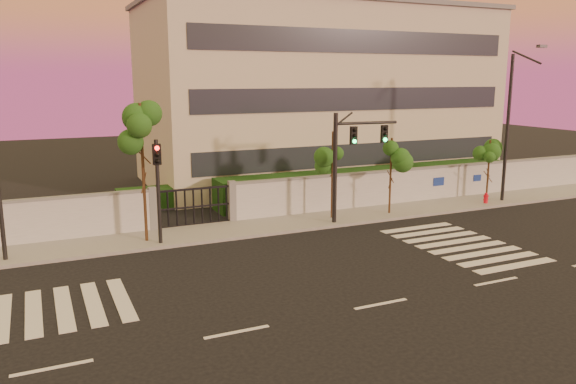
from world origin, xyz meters
name	(u,v)px	position (x,y,z in m)	size (l,w,h in m)	color
ground	(381,304)	(0.00, 0.00, 0.00)	(120.00, 120.00, 0.00)	black
sidewalk	(262,227)	(0.00, 10.50, 0.07)	(60.00, 3.00, 0.15)	gray
perimeter_wall	(252,201)	(0.10, 12.00, 1.07)	(60.00, 0.36, 2.20)	#ABAEB2
hedge_row	(253,194)	(1.17, 14.74, 0.82)	(41.00, 4.25, 1.80)	black
institutional_building	(317,94)	(9.00, 21.99, 6.16)	(24.40, 12.40, 12.25)	beige
road_markings	(289,275)	(-1.58, 3.76, 0.01)	(57.00, 7.62, 0.02)	silver
street_tree_c	(142,142)	(-5.66, 10.18, 4.59)	(1.61, 1.28, 6.25)	#382314
street_tree_d	(333,155)	(3.94, 10.45, 3.41)	(1.35, 1.08, 4.64)	#382314
street_tree_e	(391,159)	(7.26, 10.05, 3.09)	(1.40, 1.11, 4.20)	#382314
street_tree_f	(489,157)	(14.46, 10.40, 2.75)	(1.36, 1.08, 3.73)	#382314
traffic_signal_main	(348,154)	(4.27, 9.52, 3.56)	(3.56, 0.48, 5.63)	black
traffic_signal_secondary	(158,179)	(-5.19, 9.52, 3.00)	(0.37, 0.35, 4.72)	black
streetlight_east	(510,121)	(15.22, 9.74, 4.88)	(0.54, 2.17, 9.04)	black
fire_hydrant	(486,199)	(13.74, 9.71, 0.39)	(0.29, 0.29, 0.77)	red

